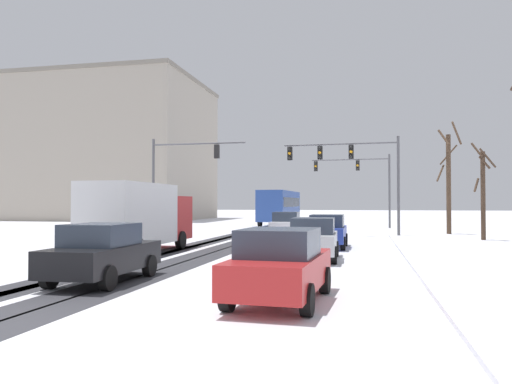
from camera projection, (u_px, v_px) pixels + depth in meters
ground_plane at (22, 327)px, 8.74m from camera, size 300.00×300.00×0.00m
wheel_track_left_lane at (168, 251)px, 22.78m from camera, size 1.08×30.22×0.01m
wheel_track_right_lane at (225, 252)px, 22.20m from camera, size 1.04×30.22×0.01m
wheel_track_center at (206, 252)px, 22.39m from camera, size 0.95×30.22×0.01m
wheel_track_oncoming at (179, 251)px, 22.67m from camera, size 0.88×30.22×0.01m
sidewalk_kerb_right at (460, 259)px, 18.80m from camera, size 4.00×30.22×0.12m
traffic_signal_near_left at (178, 169)px, 33.06m from camera, size 6.49×0.38×6.50m
traffic_signal_near_right at (351, 163)px, 32.76m from camera, size 7.54×0.55×6.50m
traffic_signal_far_right at (361, 175)px, 44.35m from camera, size 6.91×0.59×6.50m
car_white_lead at (286, 224)px, 31.98m from camera, size 1.93×4.15×1.62m
car_blue_second at (327, 231)px, 24.34m from camera, size 1.84×4.10×1.62m
car_silver_third at (314, 239)px, 19.14m from camera, size 1.93×4.15×1.62m
car_black_fourth at (103, 253)px, 13.71m from camera, size 1.89×4.13×1.62m
car_red_fifth at (280, 265)px, 10.98m from camera, size 2.01×4.19×1.62m
bus_oncoming at (280, 205)px, 49.85m from camera, size 2.76×11.02×3.38m
box_truck_delivery at (140, 216)px, 21.78m from camera, size 2.31×7.40×3.02m
bare_tree_sidewalk_mid at (483, 190)px, 29.49m from camera, size 1.36×1.27×5.80m
bare_tree_sidewalk_far at (448, 179)px, 35.30m from camera, size 1.84×1.83×7.87m
office_building_far_left_block at (93, 152)px, 69.03m from camera, size 30.23×19.95×18.62m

